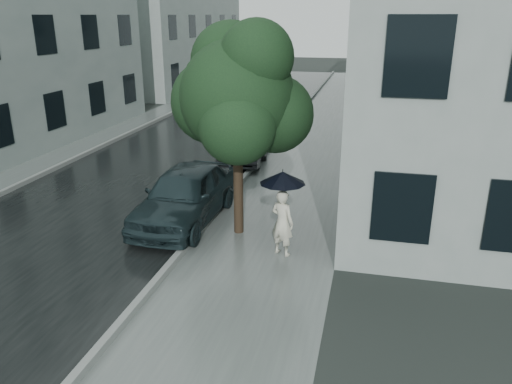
% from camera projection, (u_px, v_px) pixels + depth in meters
% --- Properties ---
extents(ground, '(120.00, 120.00, 0.00)m').
position_uv_depth(ground, '(229.00, 294.00, 10.12)').
color(ground, black).
rests_on(ground, ground).
extents(sidewalk, '(3.50, 60.00, 0.01)m').
position_uv_depth(sidewalk, '(314.00, 149.00, 21.06)').
color(sidewalk, slate).
rests_on(sidewalk, ground).
extents(kerb_near, '(0.15, 60.00, 0.15)m').
position_uv_depth(kerb_near, '(272.00, 145.00, 21.43)').
color(kerb_near, slate).
rests_on(kerb_near, ground).
extents(asphalt_road, '(6.85, 60.00, 0.00)m').
position_uv_depth(asphalt_road, '(195.00, 142.00, 22.22)').
color(asphalt_road, black).
rests_on(asphalt_road, ground).
extents(kerb_far, '(0.15, 60.00, 0.15)m').
position_uv_depth(kerb_far, '(123.00, 136.00, 22.96)').
color(kerb_far, slate).
rests_on(kerb_far, ground).
extents(sidewalk_far, '(1.70, 60.00, 0.01)m').
position_uv_depth(sidewalk_far, '(105.00, 136.00, 23.18)').
color(sidewalk_far, '#4C5451').
rests_on(sidewalk_far, ground).
extents(building_near, '(7.02, 36.00, 9.00)m').
position_uv_depth(building_near, '(438.00, 32.00, 25.29)').
color(building_near, gray).
rests_on(building_near, ground).
extents(building_far_b, '(7.02, 18.00, 8.00)m').
position_uv_depth(building_far_b, '(167.00, 33.00, 39.27)').
color(building_far_b, gray).
rests_on(building_far_b, ground).
extents(pedestrian, '(0.69, 0.59, 1.59)m').
position_uv_depth(pedestrian, '(282.00, 223.00, 11.52)').
color(pedestrian, beige).
rests_on(pedestrian, sidewalk).
extents(umbrella, '(1.31, 1.31, 1.16)m').
position_uv_depth(umbrella, '(283.00, 178.00, 11.14)').
color(umbrella, black).
rests_on(umbrella, ground).
extents(street_tree, '(3.60, 3.27, 5.30)m').
position_uv_depth(street_tree, '(238.00, 95.00, 11.91)').
color(street_tree, '#332619').
rests_on(street_tree, ground).
extents(lamp_post, '(0.85, 0.33, 5.20)m').
position_uv_depth(lamp_post, '(259.00, 83.00, 18.36)').
color(lamp_post, black).
rests_on(lamp_post, ground).
extents(car_near, '(1.92, 4.52, 1.53)m').
position_uv_depth(car_near, '(185.00, 194.00, 13.45)').
color(car_near, '#1A292C').
rests_on(car_near, ground).
extents(car_far, '(1.98, 4.41, 1.41)m').
position_uv_depth(car_far, '(245.00, 142.00, 19.31)').
color(car_far, black).
rests_on(car_far, ground).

